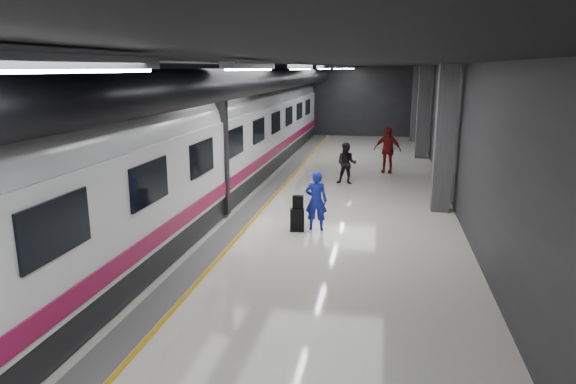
{
  "coord_description": "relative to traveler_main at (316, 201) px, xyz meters",
  "views": [
    {
      "loc": [
        2.77,
        -14.23,
        4.36
      ],
      "look_at": [
        0.39,
        -1.68,
        1.27
      ],
      "focal_mm": 32.0,
      "sensor_mm": 36.0,
      "label": 1
    }
  ],
  "objects": [
    {
      "name": "suitcase_far",
      "position": [
        2.05,
        15.6,
        -0.59
      ],
      "size": [
        0.38,
        0.32,
        0.48
      ],
      "primitive_type": "cube",
      "rotation": [
        0.0,
        0.0,
        -0.39
      ],
      "color": "black",
      "rests_on": "ground"
    },
    {
      "name": "traveler_far_b",
      "position": [
        1.9,
        8.57,
        0.15
      ],
      "size": [
        1.23,
        0.7,
        1.97
      ],
      "primitive_type": "imported",
      "rotation": [
        0.0,
        0.0,
        -0.21
      ],
      "color": "maroon",
      "rests_on": "ground"
    },
    {
      "name": "traveler_far_a",
      "position": [
        0.37,
        5.97,
        -0.03
      ],
      "size": [
        0.82,
        0.66,
        1.6
      ],
      "primitive_type": "imported",
      "rotation": [
        0.0,
        0.0,
        -0.07
      ],
      "color": "black",
      "rests_on": "ground"
    },
    {
      "name": "platform_hall",
      "position": [
        -1.28,
        1.69,
        2.71
      ],
      "size": [
        10.02,
        40.02,
        4.51
      ],
      "color": "black",
      "rests_on": "ground"
    },
    {
      "name": "traveler_main",
      "position": [
        0.0,
        0.0,
        0.0
      ],
      "size": [
        0.62,
        0.43,
        1.66
      ],
      "primitive_type": "imported",
      "rotation": [
        0.0,
        0.0,
        3.19
      ],
      "color": "#1A1AC3",
      "rests_on": "ground"
    },
    {
      "name": "suitcase_main",
      "position": [
        -0.49,
        -0.21,
        -0.52
      ],
      "size": [
        0.41,
        0.29,
        0.62
      ],
      "primitive_type": "cube",
      "rotation": [
        0.0,
        0.0,
        0.14
      ],
      "color": "black",
      "rests_on": "ground"
    },
    {
      "name": "ground",
      "position": [
        -0.99,
        0.73,
        -0.83
      ],
      "size": [
        40.0,
        40.0,
        0.0
      ],
      "primitive_type": "plane",
      "color": "silver",
      "rests_on": "ground"
    },
    {
      "name": "shoulder_bag",
      "position": [
        -0.48,
        -0.17,
        -0.02
      ],
      "size": [
        0.29,
        0.17,
        0.38
      ],
      "primitive_type": "cube",
      "rotation": [
        0.0,
        0.0,
        -0.06
      ],
      "color": "black",
      "rests_on": "suitcase_main"
    },
    {
      "name": "train",
      "position": [
        -4.24,
        0.73,
        1.24
      ],
      "size": [
        3.05,
        38.0,
        4.05
      ],
      "color": "black",
      "rests_on": "ground"
    }
  ]
}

